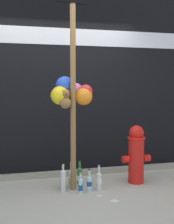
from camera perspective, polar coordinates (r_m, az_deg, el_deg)
name	(u,v)px	position (r m, az deg, el deg)	size (l,w,h in m)	color
ground_plane	(79,197)	(4.12, -1.39, -15.40)	(14.00, 14.00, 0.00)	#ADA899
building_wall	(60,54)	(5.27, -5.05, 10.62)	(10.00, 0.21, 3.93)	black
curb_strip	(65,173)	(5.04, -4.10, -11.20)	(8.00, 0.12, 0.08)	gray
memorial_post	(72,79)	(4.24, -2.80, 6.07)	(0.59, 0.42, 2.87)	olive
fire_hydrant	(136,154)	(4.65, 9.03, -7.60)	(0.43, 0.26, 0.85)	red
bottle_0	(81,186)	(4.21, -1.19, -13.41)	(0.06, 0.06, 0.28)	#B2DBEA
bottle_1	(80,175)	(4.61, -1.36, -11.50)	(0.08, 0.08, 0.35)	#337038
bottle_2	(71,179)	(4.46, -2.92, -12.15)	(0.08, 0.08, 0.36)	silver
bottle_3	(89,183)	(4.31, 0.43, -12.89)	(0.07, 0.07, 0.30)	#B2DBEA
bottle_4	(63,180)	(4.30, -4.38, -12.33)	(0.07, 0.07, 0.37)	silver
bottle_5	(63,179)	(4.42, -4.49, -12.22)	(0.07, 0.07, 0.33)	#337038
bottle_6	(99,180)	(4.37, 2.21, -12.42)	(0.08, 0.08, 0.36)	silver
litter_0	(172,177)	(5.13, 15.29, -11.50)	(0.12, 0.06, 0.01)	tan
litter_1	(99,196)	(4.17, 2.30, -15.13)	(0.07, 0.07, 0.01)	silver
litter_2	(115,201)	(4.01, 5.10, -15.97)	(0.10, 0.10, 0.01)	silver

